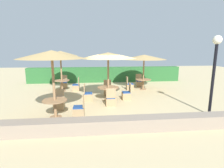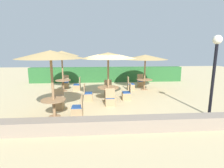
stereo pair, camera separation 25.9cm
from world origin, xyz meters
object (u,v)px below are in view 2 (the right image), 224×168
Objects in this scene: lamp_post at (215,60)px; parasol_front_left at (51,55)px; round_table_back_right at (144,82)px; patio_chair_back_left_east at (77,87)px; patio_chair_center_east at (127,95)px; parasol_back_right at (145,57)px; patio_chair_front_left_east at (78,110)px; patio_chair_back_right_north at (141,83)px; patio_chair_front_left_north at (59,104)px; parasol_back_left at (62,54)px; patio_chair_back_left_north at (65,84)px; parasol_center at (108,56)px; round_table_back_left at (63,83)px; patio_chair_center_west at (88,96)px; patio_chair_back_right_west at (131,86)px; patio_chair_center_north at (108,91)px; round_table_front_left at (54,104)px; patio_chair_center_south at (110,101)px; round_table_center at (108,89)px.

lamp_post reaches higher than parasol_front_left.
round_table_back_right is 1.16× the size of patio_chair_back_left_east.
parasol_back_right reaches higher than patio_chair_center_east.
parasol_front_left reaches higher than patio_chair_front_left_east.
patio_chair_back_right_north is at bearing -25.19° from patio_chair_center_east.
patio_chair_front_left_north is 4.37m from parasol_back_left.
parasol_back_right is at bearing 170.46° from patio_chair_back_left_north.
round_table_back_left is (-2.91, 2.39, -1.87)m from parasol_center.
parasol_back_left is 2.43m from patio_chair_back_left_north.
parasol_back_left reaches higher than patio_chair_front_left_north.
patio_chair_center_west is at bearing -7.58° from patio_chair_front_left_east.
patio_chair_center_east is 1.00× the size of patio_chair_back_right_west.
patio_chair_front_left_north is 0.35× the size of parasol_back_left.
patio_chair_center_north is 1.00× the size of patio_chair_back_right_west.
patio_chair_front_left_north and patio_chair_center_west have the same top height.
parasol_back_right reaches higher than round_table_back_right.
parasol_center is 4.21m from round_table_back_left.
patio_chair_back_left_east is at bearing 1.42° from round_table_back_left.
patio_chair_center_north is at bearing -136.30° from patio_chair_front_left_north.
parasol_back_left is at bearing -143.42° from patio_chair_center_west.
patio_chair_back_left_north reaches higher than round_table_front_left.
patio_chair_center_east is at bearing -2.09° from parasol_center.
parasol_back_right is at bearing 42.01° from parasol_center.
round_table_back_left is 1.00m from patio_chair_back_left_north.
lamp_post reaches higher than patio_chair_back_right_north.
parasol_front_left is 2.94× the size of patio_chair_back_right_west.
patio_chair_front_left_north reaches higher than round_table_back_left.
parasol_front_left reaches higher than parasol_back_right.
parasol_center is 3.20× the size of patio_chair_center_east.
parasol_back_left reaches higher than patio_chair_back_right_west.
patio_chair_back_right_west is 1.00× the size of patio_chair_back_left_north.
patio_chair_back_left_north is at bearing 95.80° from round_table_front_left.
lamp_post is at bearing -130.25° from patio_chair_center_east.
round_table_back_right is 1.03m from patio_chair_back_right_west.
patio_chair_back_left_north is at bearing 170.46° from round_table_back_right.
patio_chair_front_left_east is at bearing 134.31° from patio_chair_front_left_north.
patio_chair_front_left_east is 1.00× the size of patio_chair_center_east.
parasol_back_right is (5.05, 4.73, 1.68)m from round_table_front_left.
round_table_back_left is (0.00, 0.00, -1.92)m from parasol_back_left.
patio_chair_back_right_north is at bearing -77.59° from patio_chair_back_left_east.
patio_chair_back_right_west is 1.00× the size of patio_chair_back_right_north.
lamp_post reaches higher than patio_chair_center_south.
patio_chair_front_left_east is 2.77m from round_table_center.
patio_chair_center_south is (0.02, -1.04, -0.33)m from round_table_center.
round_table_back_right is at bearing 43.13° from round_table_front_left.
round_table_back_left is at bearing -179.92° from round_table_back_right.
patio_chair_back_left_east is (-1.99, 2.42, -0.33)m from round_table_center.
parasol_front_left is at bearing -83.56° from parasol_back_left.
patio_chair_back_right_west is at bearing -0.54° from round_table_back_left.
round_table_back_right is (2.66, 2.40, -1.88)m from parasol_center.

